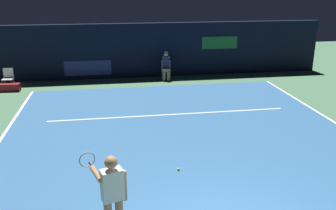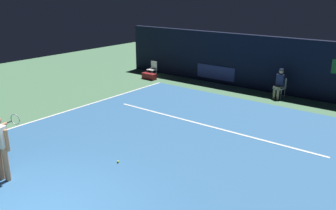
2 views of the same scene
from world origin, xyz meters
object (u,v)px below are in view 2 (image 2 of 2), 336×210
equipment_bag (149,76)px  courtside_chair_near (153,68)px  tennis_ball (118,162)px  line_judge_on_chair (280,83)px  tennis_player (1,144)px

equipment_bag → courtside_chair_near: bearing=108.8°
tennis_ball → equipment_bag: 9.95m
line_judge_on_chair → equipment_bag: size_ratio=1.57×
courtside_chair_near → equipment_bag: size_ratio=1.05×
line_judge_on_chair → tennis_ball: bearing=-97.0°
tennis_player → line_judge_on_chair: bearing=76.5°
tennis_player → courtside_chair_near: (-4.32, 10.90, -0.49)m
line_judge_on_chair → equipment_bag: (-6.92, -0.85, -0.53)m
tennis_player → line_judge_on_chair: size_ratio=1.31×
courtside_chair_near → tennis_player: bearing=-68.4°
tennis_player → line_judge_on_chair: tennis_player is taller
line_judge_on_chair → equipment_bag: bearing=-173.0°
tennis_ball → equipment_bag: bearing=125.8°
tennis_ball → tennis_player: bearing=-124.0°
courtside_chair_near → equipment_bag: (0.12, -0.43, -0.34)m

